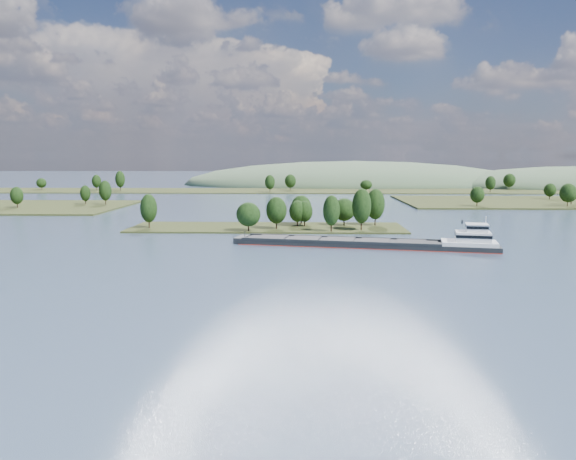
{
  "coord_description": "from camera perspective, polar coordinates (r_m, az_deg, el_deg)",
  "views": [
    {
      "loc": [
        13.84,
        -24.77,
        26.43
      ],
      "look_at": [
        9.16,
        130.0,
        6.0
      ],
      "focal_mm": 35.0,
      "sensor_mm": 36.0,
      "label": 1
    }
  ],
  "objects": [
    {
      "name": "ground",
      "position": [
        147.81,
        -3.67,
        -2.8
      ],
      "size": [
        1800.0,
        1800.0,
        0.0
      ],
      "primitive_type": "plane",
      "color": "#394C63",
      "rests_on": "ground"
    },
    {
      "name": "cargo_barge",
      "position": [
        166.23,
        9.49,
        -1.28
      ],
      "size": [
        77.46,
        24.05,
        10.43
      ],
      "color": "black",
      "rests_on": "ground"
    },
    {
      "name": "hill_west",
      "position": [
        527.46,
        6.77,
        4.59
      ],
      "size": [
        320.0,
        160.0,
        44.0
      ],
      "primitive_type": "ellipsoid",
      "color": "#455D40",
      "rests_on": "ground"
    },
    {
      "name": "tree_island",
      "position": [
        204.9,
        0.01,
        1.29
      ],
      "size": [
        100.0,
        31.58,
        15.89
      ],
      "color": "#2C3316",
      "rests_on": "ground"
    },
    {
      "name": "back_shoreline",
      "position": [
        425.34,
        0.94,
        4.05
      ],
      "size": [
        900.0,
        60.0,
        16.03
      ],
      "color": "#2C3316",
      "rests_on": "ground"
    }
  ]
}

